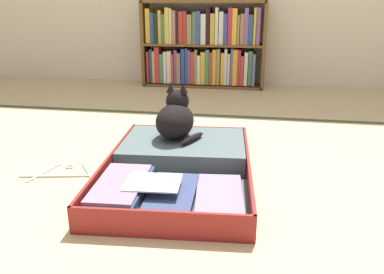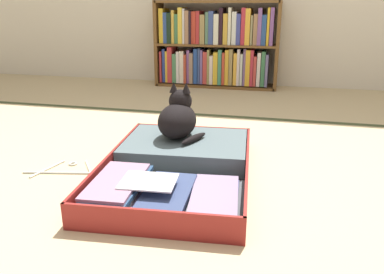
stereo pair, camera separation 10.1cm
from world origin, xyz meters
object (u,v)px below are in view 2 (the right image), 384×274
Objects in this scene: bookshelf at (215,47)px; open_suitcase at (178,164)px; clothes_hanger at (68,170)px; black_cat at (178,118)px.

open_suitcase is at bearing -85.05° from bookshelf.
clothes_hanger is (-0.34, -2.13, -0.37)m from bookshelf.
black_cat is 0.59m from clothes_hanger.
bookshelf is at bearing 94.95° from open_suitcase.
clothes_hanger is at bearing -169.51° from open_suitcase.
clothes_hanger is at bearing -146.44° from black_cat.
clothes_hanger is (-0.52, -0.10, -0.04)m from open_suitcase.
bookshelf is at bearing 80.89° from clothes_hanger.
bookshelf is 2.89× the size of clothes_hanger.
clothes_hanger is at bearing -99.11° from bookshelf.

